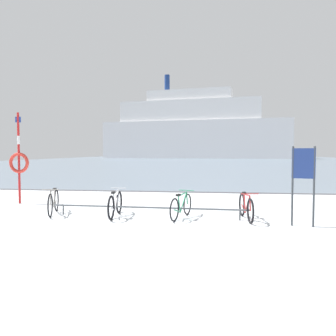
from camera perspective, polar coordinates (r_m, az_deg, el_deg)
ground at (r=59.31m, az=5.66°, el=0.95°), size 80.00×132.00×0.08m
bike_rack at (r=9.61m, az=-3.45°, el=-6.75°), size 5.69×0.26×0.31m
bicycle_0 at (r=10.63m, az=-18.86°, el=-5.48°), size 0.61×1.66×0.80m
bicycle_1 at (r=9.81m, az=-8.93°, el=-6.09°), size 0.46×1.67×0.79m
bicycle_2 at (r=9.49m, az=2.27°, el=-6.45°), size 0.59×1.62×0.75m
bicycle_3 at (r=9.49m, az=13.08°, el=-6.45°), size 0.46×1.70×0.78m
info_sign at (r=8.97m, az=21.98°, el=-0.65°), size 0.54×0.17×2.00m
rescue_post at (r=13.14m, az=-23.96°, el=1.16°), size 0.75×0.11×3.25m
ferry_ship at (r=94.68m, az=4.17°, el=6.45°), size 52.57×15.86×23.54m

